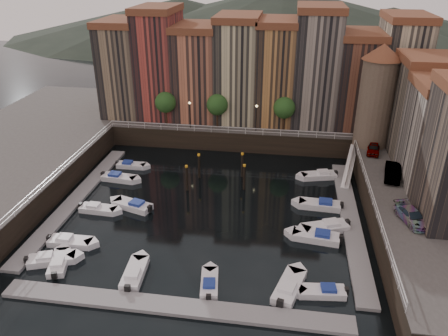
% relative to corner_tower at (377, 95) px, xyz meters
% --- Properties ---
extents(ground, '(200.00, 200.00, 0.00)m').
position_rel_corner_tower_xyz_m(ground, '(-20.00, -14.50, -10.19)').
color(ground, black).
rests_on(ground, ground).
extents(quay_far, '(80.00, 20.00, 3.00)m').
position_rel_corner_tower_xyz_m(quay_far, '(-20.00, 11.50, -8.69)').
color(quay_far, black).
rests_on(quay_far, ground).
extents(dock_left, '(2.00, 28.00, 0.35)m').
position_rel_corner_tower_xyz_m(dock_left, '(-36.20, -15.50, -10.02)').
color(dock_left, gray).
rests_on(dock_left, ground).
extents(dock_right, '(2.00, 28.00, 0.35)m').
position_rel_corner_tower_xyz_m(dock_right, '(-3.80, -15.50, -10.02)').
color(dock_right, gray).
rests_on(dock_right, ground).
extents(dock_near, '(30.00, 2.00, 0.35)m').
position_rel_corner_tower_xyz_m(dock_near, '(-20.00, -31.50, -10.02)').
color(dock_near, gray).
rests_on(dock_near, ground).
extents(mountains, '(145.00, 100.00, 18.00)m').
position_rel_corner_tower_xyz_m(mountains, '(-18.28, 95.50, -2.28)').
color(mountains, '#2D382D').
rests_on(mountains, ground).
extents(far_terrace, '(48.70, 10.30, 17.50)m').
position_rel_corner_tower_xyz_m(far_terrace, '(-16.69, 9.00, 0.76)').
color(far_terrace, '#7D694F').
rests_on(far_terrace, quay_far).
extents(corner_tower, '(5.20, 5.20, 13.80)m').
position_rel_corner_tower_xyz_m(corner_tower, '(0.00, 0.00, 0.00)').
color(corner_tower, '#6B5B4C').
rests_on(corner_tower, quay_right).
extents(promenade_trees, '(21.20, 3.20, 5.20)m').
position_rel_corner_tower_xyz_m(promenade_trees, '(-21.33, 3.70, -3.61)').
color(promenade_trees, black).
rests_on(promenade_trees, quay_far).
extents(street_lamps, '(10.36, 0.36, 4.18)m').
position_rel_corner_tower_xyz_m(street_lamps, '(-21.00, 2.70, -4.30)').
color(street_lamps, black).
rests_on(street_lamps, quay_far).
extents(railings, '(36.08, 34.04, 0.52)m').
position_rel_corner_tower_xyz_m(railings, '(-20.00, -9.62, -6.41)').
color(railings, white).
rests_on(railings, ground).
extents(gangway, '(2.78, 8.32, 3.73)m').
position_rel_corner_tower_xyz_m(gangway, '(-2.90, -4.50, -8.28)').
color(gangway, white).
rests_on(gangway, ground).
extents(mooring_pilings, '(7.41, 5.14, 3.78)m').
position_rel_corner_tower_xyz_m(mooring_pilings, '(-19.83, -8.82, -8.54)').
color(mooring_pilings, black).
rests_on(mooring_pilings, ground).
extents(boat_left_0, '(4.76, 3.07, 1.07)m').
position_rel_corner_tower_xyz_m(boat_left_0, '(-33.20, -27.34, -9.83)').
color(boat_left_0, white).
rests_on(boat_left_0, ground).
extents(boat_left_1, '(4.73, 1.77, 1.08)m').
position_rel_corner_tower_xyz_m(boat_left_1, '(-32.71, -24.36, -9.83)').
color(boat_left_1, white).
rests_on(boat_left_1, ground).
extents(boat_left_2, '(4.54, 1.84, 1.03)m').
position_rel_corner_tower_xyz_m(boat_left_2, '(-32.51, -17.79, -9.85)').
color(boat_left_2, white).
rests_on(boat_left_2, ground).
extents(boat_left_3, '(4.89, 2.18, 1.10)m').
position_rel_corner_tower_xyz_m(boat_left_3, '(-32.99, -9.93, -9.82)').
color(boat_left_3, white).
rests_on(boat_left_3, ground).
extents(boat_left_4, '(4.25, 1.56, 0.98)m').
position_rel_corner_tower_xyz_m(boat_left_4, '(-32.73, -5.93, -9.87)').
color(boat_left_4, white).
rests_on(boat_left_4, ground).
extents(boat_right_0, '(4.38, 1.98, 0.99)m').
position_rel_corner_tower_xyz_m(boat_right_0, '(-7.45, -27.99, -9.86)').
color(boat_right_0, white).
rests_on(boat_right_0, ground).
extents(boat_right_1, '(5.22, 2.44, 1.18)m').
position_rel_corner_tower_xyz_m(boat_right_1, '(-7.63, -19.74, -9.80)').
color(boat_right_1, white).
rests_on(boat_right_1, ground).
extents(boat_right_2, '(5.35, 3.58, 1.21)m').
position_rel_corner_tower_xyz_m(boat_right_2, '(-6.59, -17.87, -9.79)').
color(boat_right_2, white).
rests_on(boat_right_2, ground).
extents(boat_right_3, '(5.15, 2.14, 1.17)m').
position_rel_corner_tower_xyz_m(boat_right_3, '(-6.96, -13.11, -9.80)').
color(boat_right_3, white).
rests_on(boat_right_3, ground).
extents(boat_right_4, '(4.95, 2.85, 1.11)m').
position_rel_corner_tower_xyz_m(boat_right_4, '(-6.74, -5.30, -9.82)').
color(boat_right_4, white).
rests_on(boat_right_4, ground).
extents(boat_near_0, '(2.66, 4.43, 0.99)m').
position_rel_corner_tower_xyz_m(boat_near_0, '(-32.14, -27.74, -9.86)').
color(boat_near_0, white).
rests_on(boat_near_0, ground).
extents(boat_near_1, '(2.06, 4.86, 1.10)m').
position_rel_corner_tower_xyz_m(boat_near_1, '(-24.49, -28.19, -9.82)').
color(boat_near_1, white).
rests_on(boat_near_1, ground).
extents(boat_near_2, '(2.07, 4.27, 0.96)m').
position_rel_corner_tower_xyz_m(boat_near_2, '(-17.44, -28.45, -9.87)').
color(boat_near_2, white).
rests_on(boat_near_2, ground).
extents(boat_near_3, '(3.18, 5.28, 1.18)m').
position_rel_corner_tower_xyz_m(boat_near_3, '(-10.42, -28.00, -9.80)').
color(boat_near_3, white).
rests_on(boat_near_3, ground).
extents(car_a, '(2.27, 4.11, 1.32)m').
position_rel_corner_tower_xyz_m(car_a, '(0.07, -3.01, -6.53)').
color(car_a, gray).
rests_on(car_a, quay_right).
extents(car_b, '(2.57, 5.06, 1.59)m').
position_rel_corner_tower_xyz_m(car_b, '(1.14, -10.21, -6.40)').
color(car_b, gray).
rests_on(car_b, quay_right).
extents(car_c, '(3.23, 4.90, 1.32)m').
position_rel_corner_tower_xyz_m(car_c, '(1.19, -19.73, -6.53)').
color(car_c, gray).
rests_on(car_c, quay_right).
extents(boat_extra_239, '(5.12, 3.14, 1.15)m').
position_rel_corner_tower_xyz_m(boat_extra_239, '(-28.66, -16.51, -9.81)').
color(boat_extra_239, white).
rests_on(boat_extra_239, ground).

